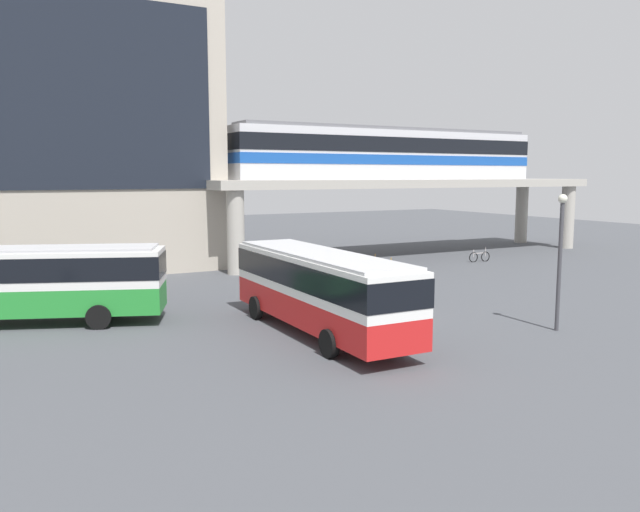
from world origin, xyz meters
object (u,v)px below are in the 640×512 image
object	(u,v)px
train	(391,153)
pedestrian_by_bike_rack	(299,277)
bicycle_orange	(384,268)
bicycle_green	(336,272)
bicycle_silver	(479,257)
bus_main	(319,284)
bicycle_brown	(368,264)
bus_secondary	(27,277)
station_building	(10,118)

from	to	relation	value
train	pedestrian_by_bike_rack	distance (m)	17.79
bicycle_orange	bicycle_green	distance (m)	3.37
bicycle_orange	pedestrian_by_bike_rack	bearing A→B (deg)	-157.49
train	bicycle_silver	xyz separation A→B (m)	(4.00, -5.55, -7.47)
bus_main	pedestrian_by_bike_rack	bearing A→B (deg)	68.64
bus_main	bicycle_brown	distance (m)	17.37
train	bus_secondary	xyz separation A→B (m)	(-25.92, -11.11, -5.84)
station_building	bicycle_green	xyz separation A→B (m)	(16.68, -14.10, -9.54)
bicycle_silver	bicycle_orange	bearing A→B (deg)	-171.20
bus_secondary	bicycle_green	size ratio (longest dim) A/B	6.31
bus_secondary	station_building	bearing A→B (deg)	88.03
bicycle_brown	pedestrian_by_bike_rack	xyz separation A→B (m)	(-7.74, -5.21, 0.46)
bicycle_orange	bus_main	bearing A→B (deg)	-133.61
bicycle_brown	pedestrian_by_bike_rack	bearing A→B (deg)	-146.08
station_building	bicycle_green	bearing A→B (deg)	-40.22
bicycle_orange	bicycle_green	size ratio (longest dim) A/B	1.01
station_building	bicycle_silver	xyz separation A→B (m)	(29.29, -12.89, -9.54)
pedestrian_by_bike_rack	bicycle_brown	bearing A→B (deg)	33.92
bicycle_silver	bicycle_green	distance (m)	12.67
bicycle_orange	bicycle_brown	xyz separation A→B (m)	(0.16, 2.06, 0.00)
train	bicycle_silver	world-z (taller)	train
bus_main	bus_secondary	bearing A→B (deg)	143.98
train	bicycle_brown	bearing A→B (deg)	-135.96
station_building	pedestrian_by_bike_rack	world-z (taller)	station_building
bus_secondary	bicycle_orange	world-z (taller)	bus_secondary
bicycle_green	pedestrian_by_bike_rack	size ratio (longest dim) A/B	1.02
bicycle_green	bicycle_brown	world-z (taller)	same
bicycle_orange	bicycle_green	world-z (taller)	same
station_building	bicycle_green	world-z (taller)	station_building
train	bicycle_brown	xyz separation A→B (m)	(-5.09, -4.92, -7.47)
station_building	bus_secondary	size ratio (longest dim) A/B	2.17
train	bus_main	bearing A→B (deg)	-131.21
bus_main	pedestrian_by_bike_rack	xyz separation A→B (m)	(3.20, 8.18, -1.17)
bicycle_orange	bicycle_green	bearing A→B (deg)	176.26
bus_secondary	bicycle_green	distance (m)	17.92
train	bicycle_brown	world-z (taller)	train
train	bus_main	distance (m)	25.02
bicycle_green	bicycle_silver	bearing A→B (deg)	5.49
bicycle_silver	pedestrian_by_bike_rack	xyz separation A→B (m)	(-16.83, -4.58, 0.46)
train	pedestrian_by_bike_rack	xyz separation A→B (m)	(-12.83, -10.13, -7.01)
bus_main	bus_secondary	distance (m)	12.23
station_building	bicycle_brown	distance (m)	25.48
bicycle_orange	bicycle_silver	bearing A→B (deg)	8.80
bicycle_green	station_building	bearing A→B (deg)	139.78
train	bicycle_green	distance (m)	13.25
station_building	pedestrian_by_bike_rack	bearing A→B (deg)	-54.51
station_building	train	size ratio (longest dim) A/B	0.96
bus_main	bicycle_green	size ratio (longest dim) A/B	6.23
bicycle_silver	bus_secondary	bearing A→B (deg)	-169.47
bus_secondary	bicycle_green	bearing A→B (deg)	14.11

